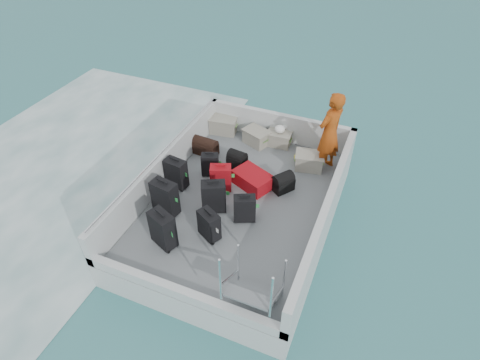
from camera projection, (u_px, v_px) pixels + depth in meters
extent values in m
plane|color=#1B5C60|center=(240.00, 222.00, 8.53)|extent=(160.00, 160.00, 0.00)
plane|color=white|center=(62.00, 168.00, 9.95)|extent=(10.00, 10.00, 0.00)
cube|color=silver|center=(240.00, 212.00, 8.34)|extent=(3.60, 5.00, 0.60)
cube|color=slate|center=(240.00, 201.00, 8.14)|extent=(3.30, 4.70, 0.02)
cube|color=silver|center=(164.00, 167.00, 8.42)|extent=(0.14, 5.00, 0.70)
cube|color=silver|center=(327.00, 212.00, 7.39)|extent=(0.14, 5.00, 0.70)
cube|color=silver|center=(279.00, 127.00, 9.62)|extent=(3.60, 0.14, 0.70)
cube|color=silver|center=(181.00, 293.00, 6.35)|extent=(3.60, 0.14, 0.20)
cylinder|color=silver|center=(162.00, 152.00, 8.16)|extent=(0.04, 4.80, 0.04)
cube|color=black|center=(165.00, 198.00, 7.64)|extent=(0.52, 0.35, 0.75)
cube|color=black|center=(176.00, 174.00, 8.28)|extent=(0.47, 0.31, 0.66)
cube|color=black|center=(210.00, 165.00, 8.62)|extent=(0.41, 0.33, 0.52)
cube|color=black|center=(163.00, 230.00, 7.04)|extent=(0.54, 0.44, 0.72)
cube|color=black|center=(214.00, 197.00, 7.72)|extent=(0.54, 0.45, 0.68)
cube|color=#A10C14|center=(221.00, 178.00, 8.22)|extent=(0.49, 0.40, 0.59)
cube|color=black|center=(209.00, 225.00, 7.22)|extent=(0.48, 0.41, 0.58)
cube|color=black|center=(245.00, 209.00, 7.55)|extent=(0.47, 0.38, 0.57)
cube|color=#A10C14|center=(253.00, 179.00, 8.41)|extent=(0.94, 0.80, 0.31)
cube|color=#9A9686|center=(224.00, 125.00, 9.96)|extent=(0.68, 0.51, 0.38)
cube|color=#9A9686|center=(256.00, 138.00, 9.58)|extent=(0.68, 0.58, 0.34)
cube|color=#9A9686|center=(279.00, 139.00, 9.55)|extent=(0.55, 0.39, 0.32)
cube|color=#9A9686|center=(309.00, 162.00, 8.85)|extent=(0.65, 0.51, 0.35)
ellipsoid|color=yellow|center=(300.00, 158.00, 9.07)|extent=(0.28, 0.26, 0.22)
ellipsoid|color=white|center=(280.00, 130.00, 9.39)|extent=(0.24, 0.24, 0.18)
imported|color=orange|center=(329.00, 133.00, 8.39)|extent=(0.70, 0.80, 1.84)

